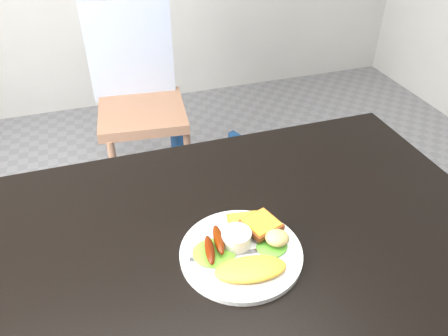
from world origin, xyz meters
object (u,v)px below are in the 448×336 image
(dining_table, at_px, (246,237))
(person, at_px, (178,120))
(plate, at_px, (241,253))
(dining_chair, at_px, (142,113))

(dining_table, xyz_separation_m, person, (-0.05, 0.45, 0.08))
(person, relative_size, plate, 6.07)
(person, xyz_separation_m, plate, (0.02, -0.52, -0.05))
(dining_table, bearing_deg, plate, -119.35)
(plate, bearing_deg, dining_table, 60.65)
(dining_table, height_order, person, person)
(plate, bearing_deg, dining_chair, 91.97)
(dining_table, relative_size, plate, 4.49)
(dining_table, xyz_separation_m, plate, (-0.04, -0.07, 0.03))
(person, bearing_deg, plate, 112.18)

